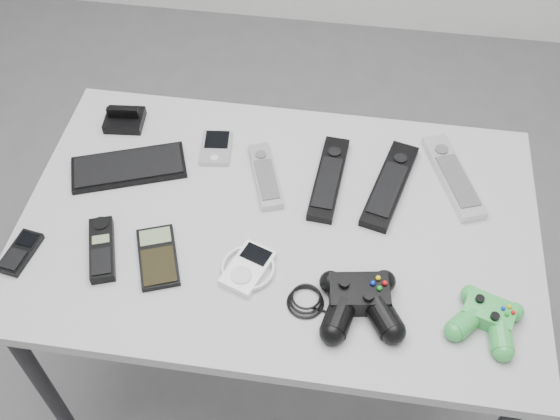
# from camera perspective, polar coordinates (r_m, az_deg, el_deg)

# --- Properties ---
(floor) EXTENTS (3.50, 3.50, 0.00)m
(floor) POSITION_cam_1_polar(r_m,az_deg,el_deg) (1.99, -2.79, -13.47)
(floor) COLOR slate
(floor) RESTS_ON ground
(desk) EXTENTS (1.08, 0.69, 0.72)m
(desk) POSITION_cam_1_polar(r_m,az_deg,el_deg) (1.41, -0.11, -2.52)
(desk) COLOR #9D9D9F
(desk) RESTS_ON floor
(pda_keyboard) EXTENTS (0.27, 0.19, 0.02)m
(pda_keyboard) POSITION_cam_1_polar(r_m,az_deg,el_deg) (1.49, -13.04, 3.67)
(pda_keyboard) COLOR black
(pda_keyboard) RESTS_ON desk
(dock_bracket) EXTENTS (0.09, 0.09, 0.05)m
(dock_bracket) POSITION_cam_1_polar(r_m,az_deg,el_deg) (1.59, -13.46, 7.95)
(dock_bracket) COLOR black
(dock_bracket) RESTS_ON desk
(pda) EXTENTS (0.08, 0.11, 0.02)m
(pda) POSITION_cam_1_polar(r_m,az_deg,el_deg) (1.50, -5.58, 5.44)
(pda) COLOR #AAA9B0
(pda) RESTS_ON desk
(remote_silver_a) EXTENTS (0.11, 0.19, 0.02)m
(remote_silver_a) POSITION_cam_1_polar(r_m,az_deg,el_deg) (1.43, -1.29, 3.05)
(remote_silver_a) COLOR #AAA9B0
(remote_silver_a) RESTS_ON desk
(remote_black_a) EXTENTS (0.07, 0.24, 0.02)m
(remote_black_a) POSITION_cam_1_polar(r_m,az_deg,el_deg) (1.43, 4.27, 2.82)
(remote_black_a) COLOR black
(remote_black_a) RESTS_ON desk
(remote_black_b) EXTENTS (0.12, 0.26, 0.02)m
(remote_black_b) POSITION_cam_1_polar(r_m,az_deg,el_deg) (1.43, 9.56, 2.20)
(remote_black_b) COLOR black
(remote_black_b) RESTS_ON desk
(remote_silver_b) EXTENTS (0.14, 0.25, 0.02)m
(remote_silver_b) POSITION_cam_1_polar(r_m,az_deg,el_deg) (1.48, 14.83, 2.89)
(remote_silver_b) COLOR silver
(remote_silver_b) RESTS_ON desk
(mobile_phone) EXTENTS (0.06, 0.11, 0.02)m
(mobile_phone) POSITION_cam_1_polar(r_m,az_deg,el_deg) (1.40, -21.68, -3.43)
(mobile_phone) COLOR black
(mobile_phone) RESTS_ON desk
(cordless_handset) EXTENTS (0.09, 0.16, 0.02)m
(cordless_handset) POSITION_cam_1_polar(r_m,az_deg,el_deg) (1.35, -15.25, -3.29)
(cordless_handset) COLOR black
(cordless_handset) RESTS_ON desk
(calculator) EXTENTS (0.12, 0.16, 0.01)m
(calculator) POSITION_cam_1_polar(r_m,az_deg,el_deg) (1.32, -10.59, -4.02)
(calculator) COLOR black
(calculator) RESTS_ON desk
(mp3_player) EXTENTS (0.14, 0.14, 0.02)m
(mp3_player) POSITION_cam_1_polar(r_m,az_deg,el_deg) (1.28, -2.80, -5.04)
(mp3_player) COLOR white
(mp3_player) RESTS_ON desk
(controller_black) EXTENTS (0.29, 0.21, 0.05)m
(controller_black) POSITION_cam_1_polar(r_m,az_deg,el_deg) (1.23, 6.97, -7.84)
(controller_black) COLOR black
(controller_black) RESTS_ON desk
(controller_green) EXTENTS (0.16, 0.17, 0.04)m
(controller_green) POSITION_cam_1_polar(r_m,az_deg,el_deg) (1.27, 17.59, -8.91)
(controller_green) COLOR #27912B
(controller_green) RESTS_ON desk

